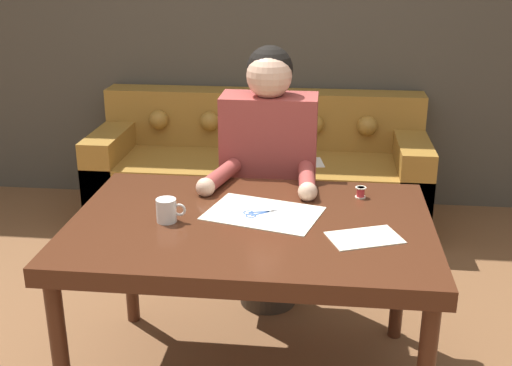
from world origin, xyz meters
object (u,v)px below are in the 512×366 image
Objects in this scene: person at (268,180)px; mug at (167,210)px; thread_spool at (361,192)px; scissors at (263,213)px; dining_table at (251,237)px; couch at (260,175)px.

person reaches higher than mug.
person reaches higher than thread_spool.
mug is at bearing -161.58° from scissors.
mug is at bearing -155.80° from thread_spool.
dining_table is 0.64m from person.
thread_spool is (0.42, 0.29, 0.09)m from dining_table.
mug is (-0.31, -0.04, 0.12)m from dining_table.
person is 28.75× the size of thread_spool.
dining_table is 0.33m from mug.
mug reaches higher than dining_table.
dining_table is at bearing -117.96° from scissors.
thread_spool reaches higher than scissors.
person is at bearing 139.65° from thread_spool.
mug is at bearing -115.14° from person.
scissors is (0.19, -1.65, 0.43)m from couch.
couch is at bearing 96.52° from scissors.
mug is at bearing -95.24° from couch.
dining_table is 0.11m from scissors.
mug reaches higher than scissors.
dining_table is at bearing -145.85° from thread_spool.
dining_table is at bearing -90.75° from person.
scissors is at bearing 62.04° from dining_table.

